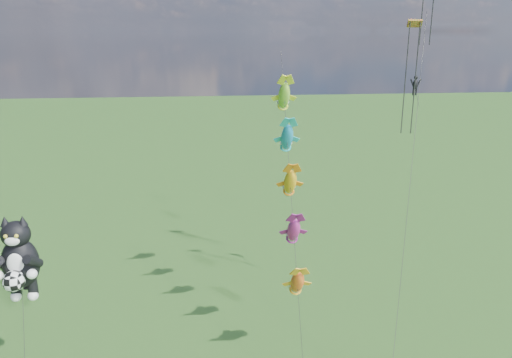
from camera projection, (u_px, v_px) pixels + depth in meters
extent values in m
cylinder|color=black|center=(24.00, 338.00, 31.50)|extent=(0.39, 2.69, 5.52)
ellipsoid|color=black|center=(21.00, 263.00, 31.79)|extent=(2.55, 2.17, 3.40)
ellipsoid|color=black|center=(16.00, 234.00, 31.11)|extent=(1.99, 1.84, 1.72)
cone|color=black|center=(5.00, 221.00, 30.80)|extent=(0.66, 0.66, 0.64)
cone|color=black|center=(23.00, 220.00, 30.91)|extent=(0.66, 0.66, 0.64)
ellipsoid|color=white|center=(12.00, 241.00, 30.50)|extent=(0.94, 0.55, 0.62)
ellipsoid|color=white|center=(16.00, 264.00, 30.94)|extent=(1.10, 0.53, 1.40)
sphere|color=gold|center=(5.00, 236.00, 30.30)|extent=(0.25, 0.25, 0.25)
sphere|color=gold|center=(16.00, 236.00, 30.36)|extent=(0.25, 0.25, 0.25)
sphere|color=white|center=(32.00, 274.00, 30.91)|extent=(0.64, 0.64, 0.64)
sphere|color=white|center=(16.00, 297.00, 32.23)|extent=(0.68, 0.68, 0.68)
sphere|color=white|center=(33.00, 296.00, 32.34)|extent=(0.68, 0.68, 0.68)
sphere|color=white|center=(14.00, 281.00, 30.57)|extent=(1.33, 1.33, 1.33)
cylinder|color=black|center=(292.00, 202.00, 34.87)|extent=(0.72, 15.82, 19.87)
ellipsoid|color=red|center=(297.00, 282.00, 32.78)|extent=(0.99, 2.38, 2.62)
ellipsoid|color=#D83391|center=(294.00, 230.00, 34.11)|extent=(0.99, 2.38, 2.62)
ellipsoid|color=yellow|center=(290.00, 182.00, 35.44)|extent=(0.99, 2.38, 2.62)
ellipsoid|color=blue|center=(287.00, 137.00, 36.76)|extent=(0.99, 2.38, 2.62)
ellipsoid|color=green|center=(284.00, 96.00, 38.09)|extent=(0.99, 2.38, 2.62)
cylinder|color=black|center=(410.00, 186.00, 33.52)|extent=(7.13, 15.56, 22.86)
cube|color=#378C1B|center=(415.00, 23.00, 35.71)|extent=(1.14, 0.98, 0.57)
cylinder|color=black|center=(405.00, 81.00, 36.83)|extent=(0.08, 0.08, 8.18)
cylinder|color=black|center=(414.00, 81.00, 36.91)|extent=(0.08, 0.08, 8.18)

